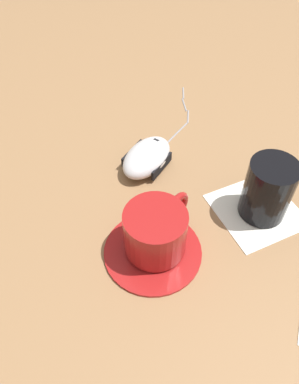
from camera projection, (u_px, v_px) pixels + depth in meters
The scene contains 7 objects.
ground_plane at pixel (220, 219), 0.56m from camera, with size 3.00×3.00×0.00m, color olive.
saucer at pixel (153, 251), 0.52m from camera, with size 0.14×0.14×0.01m, color maroon.
coffee_cup at pixel (156, 230), 0.50m from camera, with size 0.10×0.10×0.07m.
computer_mouse at pixel (147, 157), 0.62m from camera, with size 0.12×0.12×0.04m.
mouse_cable at pixel (182, 115), 0.73m from camera, with size 0.07×0.18×0.00m.
napkin_under_glass at pixel (257, 210), 0.57m from camera, with size 0.12×0.12×0.00m, color silver.
drinking_glass at pixel (268, 190), 0.54m from camera, with size 0.07×0.07×0.09m, color black.
Camera 1 is at (-0.15, -0.32, 0.45)m, focal length 35.00 mm.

